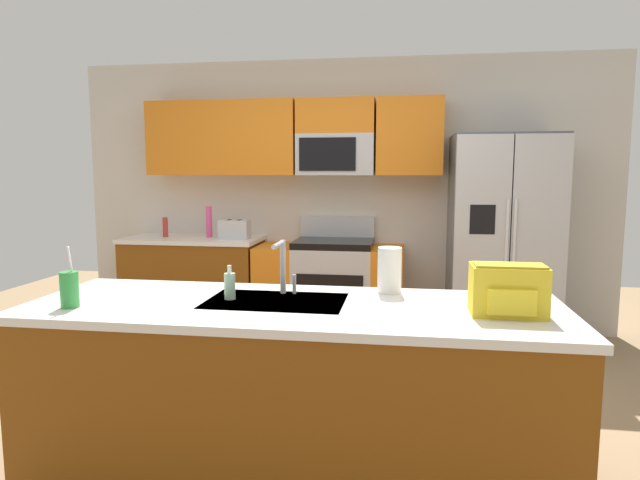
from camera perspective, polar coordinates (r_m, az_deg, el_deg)
The scene contains 14 objects.
ground_plane at distance 3.60m, azimuth -2.05°, elevation -18.06°, with size 9.00×9.00×0.00m, color #997A56.
kitchen_wall_unit at distance 5.33m, azimuth 0.62°, elevation 6.51°, with size 5.20×0.43×2.60m.
back_counter at distance 5.50m, azimuth -13.04°, elevation -4.37°, with size 1.31×0.63×0.90m.
range_oven at distance 5.16m, azimuth 1.03°, elevation -5.04°, with size 1.36×0.61×1.10m.
refrigerator at distance 5.03m, azimuth 18.49°, elevation -0.15°, with size 0.90×0.76×1.85m.
island_counter at distance 2.78m, azimuth -2.75°, elevation -15.64°, with size 2.57×0.88×0.90m.
toaster at distance 5.22m, azimuth -8.93°, elevation 1.11°, with size 0.28×0.16×0.18m.
pepper_mill at distance 5.53m, azimuth -15.86°, elevation 1.30°, with size 0.05×0.05×0.19m, color #B2332D.
bottle_pink at distance 5.40m, azimuth -11.52°, elevation 1.88°, with size 0.06×0.06×0.30m, color #EA4C93.
sink_faucet at distance 2.81m, azimuth -3.91°, elevation -2.35°, with size 0.08×0.21×0.28m.
drink_cup_green at distance 2.81m, azimuth -24.70°, elevation -4.70°, with size 0.08×0.08×0.29m.
soap_dispenser at distance 2.76m, azimuth -9.40°, elevation -4.71°, with size 0.06×0.06×0.17m.
paper_towel_roll at distance 2.88m, azimuth 7.27°, elevation -3.14°, with size 0.12×0.12×0.24m, color white.
backpack at distance 2.56m, azimuth 19.04°, elevation -4.84°, with size 0.32×0.22×0.23m.
Camera 1 is at (0.62, -3.19, 1.53)m, focal length 30.63 mm.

